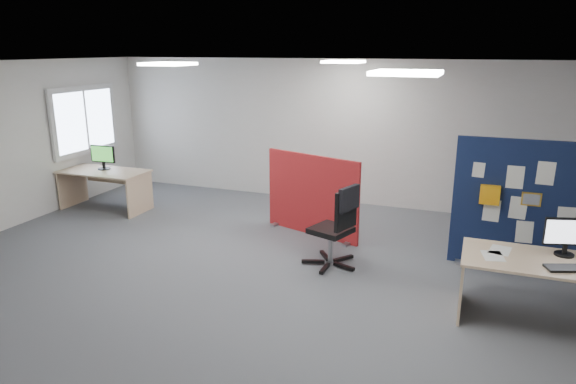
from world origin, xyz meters
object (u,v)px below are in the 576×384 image
(main_desk, at_px, (557,275))
(office_chair, at_px, (338,222))
(navy_divider, at_px, (537,208))
(red_divider, at_px, (312,196))
(monitor_second, at_px, (103,156))
(monitor_main, at_px, (567,235))
(second_desk, at_px, (106,180))

(main_desk, relative_size, office_chair, 1.69)
(navy_divider, relative_size, red_divider, 1.30)
(navy_divider, relative_size, monitor_second, 4.34)
(navy_divider, height_order, office_chair, navy_divider)
(monitor_main, distance_m, red_divider, 3.71)
(main_desk, xyz_separation_m, monitor_second, (-7.33, 1.75, 0.41))
(navy_divider, xyz_separation_m, monitor_main, (0.19, -1.23, 0.08))
(second_desk, bearing_deg, monitor_main, -11.61)
(red_divider, bearing_deg, monitor_main, -6.27)
(red_divider, distance_m, second_desk, 3.97)
(navy_divider, bearing_deg, monitor_main, -81.41)
(second_desk, xyz_separation_m, office_chair, (4.70, -1.08, 0.10))
(main_desk, bearing_deg, red_divider, 152.39)
(second_desk, xyz_separation_m, monitor_second, (-0.07, 0.06, 0.42))
(navy_divider, xyz_separation_m, main_desk, (0.12, -1.41, -0.32))
(monitor_main, xyz_separation_m, red_divider, (-3.36, 1.54, -0.33))
(second_desk, bearing_deg, navy_divider, -2.20)
(navy_divider, relative_size, office_chair, 1.87)
(second_desk, bearing_deg, office_chair, -12.93)
(monitor_main, bearing_deg, monitor_second, 151.72)
(second_desk, distance_m, monitor_second, 0.43)
(monitor_second, xyz_separation_m, office_chair, (4.77, -1.14, -0.32))
(navy_divider, height_order, monitor_main, navy_divider)
(navy_divider, distance_m, monitor_second, 7.22)
(main_desk, relative_size, monitor_second, 3.91)
(red_divider, bearing_deg, second_desk, -161.06)
(navy_divider, height_order, second_desk, navy_divider)
(second_desk, relative_size, monitor_second, 3.20)
(main_desk, distance_m, monitor_second, 7.55)
(monitor_main, bearing_deg, second_desk, 152.08)
(main_desk, xyz_separation_m, red_divider, (-3.29, 1.72, 0.07))
(main_desk, bearing_deg, monitor_second, 166.59)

